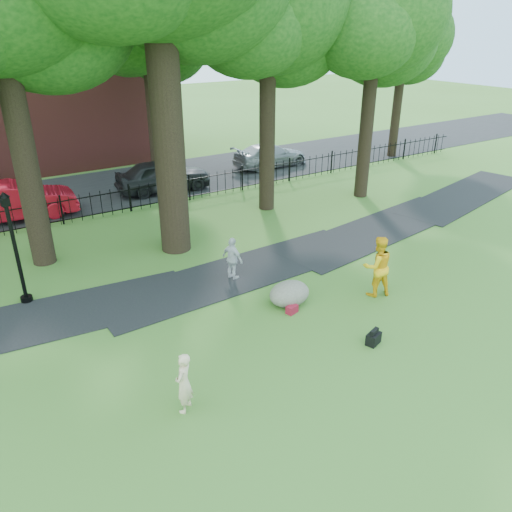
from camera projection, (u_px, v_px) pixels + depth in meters
ground at (283, 335)px, 13.79m from camera, size 120.00×120.00×0.00m
footpath at (241, 273)px, 17.26m from camera, size 36.07×3.85×0.03m
street at (104, 189)px, 25.99m from camera, size 80.00×7.00×0.02m
iron_fence at (130, 199)px, 22.69m from camera, size 44.00×0.04×1.20m
tree_row at (157, 13)px, 17.01m from camera, size 26.82×7.96×12.42m
woman at (184, 383)px, 10.84m from camera, size 0.63×0.62×1.47m
man at (377, 266)px, 15.49m from camera, size 1.15×1.01×1.98m
pedestrian at (233, 259)px, 16.55m from camera, size 0.58×0.94×1.49m
boulder at (289, 292)px, 15.24m from camera, size 1.56×1.36×0.77m
lamppost at (16, 251)px, 14.73m from camera, size 0.35×0.35×3.56m
backpack at (373, 339)px, 13.38m from camera, size 0.49×0.39×0.32m
red_bag at (292, 309)px, 14.83m from camera, size 0.40×0.30×0.24m
red_sedan at (16, 201)px, 21.72m from camera, size 5.12×2.17×1.64m
grey_car at (163, 176)px, 25.42m from camera, size 4.92×2.35×1.62m
silver_car at (270, 155)px, 29.87m from camera, size 4.74×2.02×1.36m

